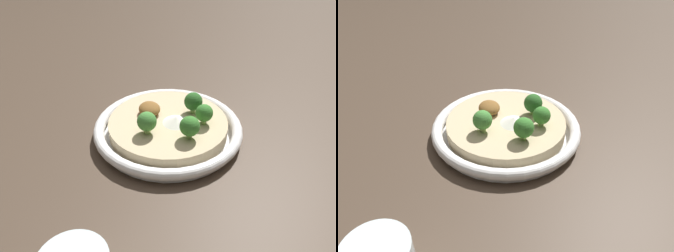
# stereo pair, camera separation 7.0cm
# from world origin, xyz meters

# --- Properties ---
(ground_plane) EXTENTS (6.00, 6.00, 0.00)m
(ground_plane) POSITION_xyz_m (0.00, 0.00, 0.00)
(ground_plane) COLOR #47382B
(risotto_bowl) EXTENTS (0.32, 0.32, 0.04)m
(risotto_bowl) POSITION_xyz_m (0.00, 0.00, 0.02)
(risotto_bowl) COLOR white
(risotto_bowl) RESTS_ON ground_plane
(cheese_sprinkle) EXTENTS (0.06, 0.06, 0.01)m
(cheese_sprinkle) POSITION_xyz_m (-0.01, -0.01, 0.05)
(cheese_sprinkle) COLOR white
(cheese_sprinkle) RESTS_ON risotto_bowl
(crispy_onion_garnish) EXTENTS (0.05, 0.05, 0.02)m
(crispy_onion_garnish) POSITION_xyz_m (0.04, 0.03, 0.05)
(crispy_onion_garnish) COLOR brown
(crispy_onion_garnish) RESTS_ON risotto_bowl
(broccoli_back) EXTENTS (0.04, 0.04, 0.05)m
(broccoli_back) POSITION_xyz_m (-0.03, 0.05, 0.06)
(broccoli_back) COLOR #84A856
(broccoli_back) RESTS_ON risotto_bowl
(broccoli_left) EXTENTS (0.04, 0.04, 0.05)m
(broccoli_left) POSITION_xyz_m (-0.07, -0.02, 0.07)
(broccoli_left) COLOR #759E4C
(broccoli_left) RESTS_ON risotto_bowl
(broccoli_front_right) EXTENTS (0.04, 0.04, 0.05)m
(broccoli_front_right) POSITION_xyz_m (0.01, -0.06, 0.07)
(broccoli_front_right) COLOR #84A856
(broccoli_front_right) RESTS_ON risotto_bowl
(broccoli_front) EXTENTS (0.04, 0.04, 0.04)m
(broccoli_front) POSITION_xyz_m (-0.03, -0.07, 0.06)
(broccoli_front) COLOR #84A856
(broccoli_front) RESTS_ON risotto_bowl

